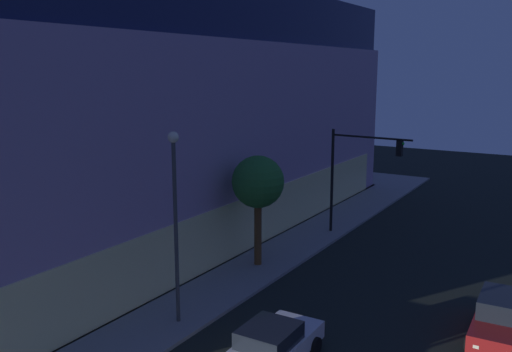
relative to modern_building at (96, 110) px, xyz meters
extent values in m
cube|color=#4C4C51|center=(0.00, 0.05, -7.36)|extent=(39.51, 26.43, 0.15)
cube|color=#FDF09F|center=(0.00, -12.76, -5.76)|extent=(35.20, 0.60, 3.05)
cube|color=#AE8EAF|center=(0.00, 0.05, -1.49)|extent=(39.11, 26.03, 11.60)
cube|color=#181E43|center=(0.00, 0.05, 5.95)|extent=(38.33, 25.51, 3.28)
cylinder|color=black|center=(4.69, -15.50, -4.05)|extent=(0.18, 0.18, 6.47)
cylinder|color=black|center=(4.53, -17.99, -1.17)|extent=(0.42, 4.98, 0.12)
cube|color=black|center=(4.43, -19.73, -1.67)|extent=(0.34, 0.34, 0.90)
sphere|color=green|center=(4.42, -19.91, -1.39)|extent=(0.18, 0.18, 0.18)
cylinder|color=#424242|center=(-10.24, -15.39, -3.60)|extent=(0.16, 0.16, 7.36)
sphere|color=#F9EFC6|center=(-10.24, -15.39, 0.23)|extent=(0.44, 0.44, 0.44)
cylinder|color=brown|center=(-2.90, -14.71, -5.62)|extent=(0.39, 0.39, 3.34)
sphere|color=#296E2A|center=(-2.90, -14.71, -2.87)|extent=(2.69, 2.69, 2.69)
cube|color=silver|center=(-10.95, -20.25, -6.77)|extent=(4.43, 1.96, 0.64)
cube|color=black|center=(-11.28, -20.26, -6.14)|extent=(2.05, 1.74, 0.61)
cube|color=#F9F4CC|center=(-8.80, -19.65, -6.77)|extent=(0.12, 0.20, 0.12)
cube|color=#F9F4CC|center=(-8.79, -20.80, -6.77)|extent=(0.12, 0.20, 0.12)
cylinder|color=black|center=(-9.59, -19.28, -7.09)|extent=(0.70, 0.25, 0.70)
cylinder|color=black|center=(-9.57, -21.19, -7.09)|extent=(0.70, 0.25, 0.70)
cube|color=maroon|center=(-4.88, -26.70, -6.78)|extent=(4.62, 1.91, 0.70)
cube|color=black|center=(-4.54, -26.69, -6.08)|extent=(2.43, 1.66, 0.71)
cube|color=#F9F4CC|center=(-7.13, -26.25, -6.78)|extent=(0.13, 0.20, 0.12)
cylinder|color=black|center=(-6.32, -25.87, -7.13)|extent=(0.61, 0.26, 0.61)
cylinder|color=black|center=(-3.50, -25.77, -7.13)|extent=(0.61, 0.26, 0.61)
camera|label=1|loc=(-26.24, -28.89, 2.77)|focal=38.40mm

